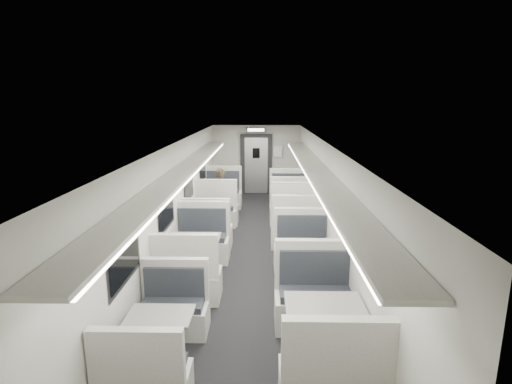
{
  "coord_description": "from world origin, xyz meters",
  "views": [
    {
      "loc": [
        0.25,
        -7.88,
        3.2
      ],
      "look_at": [
        0.09,
        0.95,
        1.19
      ],
      "focal_mm": 28.0,
      "sensor_mm": 36.0,
      "label": 1
    }
  ],
  "objects_px": {
    "booth_left_d": "(161,339)",
    "exit_sign": "(256,130)",
    "booth_right_a": "(290,203)",
    "passenger": "(222,196)",
    "booth_right_b": "(294,218)",
    "booth_right_c": "(305,265)",
    "booth_left_c": "(195,257)",
    "vestibule_door": "(256,165)",
    "booth_left_a": "(220,201)",
    "booth_right_d": "(323,333)",
    "booth_left_b": "(212,220)"
  },
  "relations": [
    {
      "from": "booth_left_d",
      "to": "exit_sign",
      "type": "height_order",
      "value": "exit_sign"
    },
    {
      "from": "booth_right_a",
      "to": "exit_sign",
      "type": "xyz_separation_m",
      "value": [
        -1.0,
        2.36,
        1.88
      ]
    },
    {
      "from": "booth_right_a",
      "to": "passenger",
      "type": "height_order",
      "value": "passenger"
    },
    {
      "from": "booth_right_b",
      "to": "booth_right_c",
      "type": "relative_size",
      "value": 1.07
    },
    {
      "from": "booth_left_c",
      "to": "vestibule_door",
      "type": "bearing_deg",
      "value": 81.8
    },
    {
      "from": "booth_left_a",
      "to": "booth_right_a",
      "type": "xyz_separation_m",
      "value": [
        2.0,
        -0.12,
        -0.02
      ]
    },
    {
      "from": "passenger",
      "to": "vestibule_door",
      "type": "xyz_separation_m",
      "value": [
        0.86,
        3.47,
        0.3
      ]
    },
    {
      "from": "booth_right_b",
      "to": "booth_right_d",
      "type": "relative_size",
      "value": 0.99
    },
    {
      "from": "booth_left_b",
      "to": "passenger",
      "type": "distance_m",
      "value": 1.14
    },
    {
      "from": "booth_left_d",
      "to": "booth_right_d",
      "type": "distance_m",
      "value": 2.0
    },
    {
      "from": "booth_left_a",
      "to": "booth_left_c",
      "type": "relative_size",
      "value": 1.04
    },
    {
      "from": "booth_right_b",
      "to": "booth_right_d",
      "type": "distance_m",
      "value": 4.99
    },
    {
      "from": "booth_left_a",
      "to": "booth_left_b",
      "type": "height_order",
      "value": "booth_left_a"
    },
    {
      "from": "booth_left_d",
      "to": "booth_right_d",
      "type": "relative_size",
      "value": 0.83
    },
    {
      "from": "booth_left_b",
      "to": "vestibule_door",
      "type": "height_order",
      "value": "vestibule_door"
    },
    {
      "from": "passenger",
      "to": "exit_sign",
      "type": "xyz_separation_m",
      "value": [
        0.86,
        2.98,
        1.54
      ]
    },
    {
      "from": "booth_right_b",
      "to": "vestibule_door",
      "type": "height_order",
      "value": "vestibule_door"
    },
    {
      "from": "booth_right_b",
      "to": "booth_left_b",
      "type": "bearing_deg",
      "value": -175.77
    },
    {
      "from": "passenger",
      "to": "booth_left_c",
      "type": "bearing_deg",
      "value": -95.03
    },
    {
      "from": "booth_left_b",
      "to": "passenger",
      "type": "relative_size",
      "value": 1.5
    },
    {
      "from": "booth_left_d",
      "to": "exit_sign",
      "type": "relative_size",
      "value": 3.13
    },
    {
      "from": "booth_right_d",
      "to": "booth_left_b",
      "type": "bearing_deg",
      "value": 112.45
    },
    {
      "from": "exit_sign",
      "to": "booth_left_b",
      "type": "bearing_deg",
      "value": -103.82
    },
    {
      "from": "booth_left_d",
      "to": "exit_sign",
      "type": "distance_m",
      "value": 9.22
    },
    {
      "from": "booth_right_a",
      "to": "booth_right_c",
      "type": "height_order",
      "value": "booth_right_a"
    },
    {
      "from": "booth_left_d",
      "to": "booth_right_a",
      "type": "distance_m",
      "value": 6.9
    },
    {
      "from": "booth_right_c",
      "to": "booth_right_d",
      "type": "distance_m",
      "value": 2.16
    },
    {
      "from": "booth_left_a",
      "to": "booth_left_d",
      "type": "xyz_separation_m",
      "value": [
        0.0,
        -6.72,
        -0.07
      ]
    },
    {
      "from": "booth_right_a",
      "to": "exit_sign",
      "type": "relative_size",
      "value": 3.62
    },
    {
      "from": "passenger",
      "to": "booth_right_b",
      "type": "bearing_deg",
      "value": -29.41
    },
    {
      "from": "booth_left_b",
      "to": "booth_right_c",
      "type": "xyz_separation_m",
      "value": [
        2.0,
        -2.68,
        -0.01
      ]
    },
    {
      "from": "exit_sign",
      "to": "vestibule_door",
      "type": "bearing_deg",
      "value": 90.0
    },
    {
      "from": "booth_right_b",
      "to": "vestibule_door",
      "type": "relative_size",
      "value": 1.1
    },
    {
      "from": "booth_right_c",
      "to": "passenger",
      "type": "relative_size",
      "value": 1.46
    },
    {
      "from": "booth_left_b",
      "to": "booth_right_a",
      "type": "xyz_separation_m",
      "value": [
        2.0,
        1.7,
        0.01
      ]
    },
    {
      "from": "booth_left_a",
      "to": "booth_left_d",
      "type": "bearing_deg",
      "value": -90.0
    },
    {
      "from": "booth_left_b",
      "to": "booth_right_a",
      "type": "distance_m",
      "value": 2.63
    },
    {
      "from": "booth_left_c",
      "to": "booth_right_c",
      "type": "bearing_deg",
      "value": -8.32
    },
    {
      "from": "booth_left_c",
      "to": "booth_left_d",
      "type": "distance_m",
      "value": 2.51
    },
    {
      "from": "booth_right_b",
      "to": "vestibule_door",
      "type": "bearing_deg",
      "value": 102.79
    },
    {
      "from": "booth_left_d",
      "to": "passenger",
      "type": "xyz_separation_m",
      "value": [
        0.14,
        5.98,
        0.39
      ]
    },
    {
      "from": "booth_right_c",
      "to": "booth_right_d",
      "type": "relative_size",
      "value": 0.93
    },
    {
      "from": "booth_left_d",
      "to": "booth_right_c",
      "type": "height_order",
      "value": "booth_right_c"
    },
    {
      "from": "booth_right_c",
      "to": "passenger",
      "type": "xyz_separation_m",
      "value": [
        -1.86,
        3.76,
        0.35
      ]
    },
    {
      "from": "booth_left_a",
      "to": "booth_right_d",
      "type": "height_order",
      "value": "booth_left_a"
    },
    {
      "from": "booth_right_b",
      "to": "vestibule_door",
      "type": "xyz_separation_m",
      "value": [
        -1.0,
        4.41,
        0.63
      ]
    },
    {
      "from": "passenger",
      "to": "booth_left_a",
      "type": "bearing_deg",
      "value": 97.94
    },
    {
      "from": "booth_left_c",
      "to": "booth_left_d",
      "type": "relative_size",
      "value": 1.16
    },
    {
      "from": "passenger",
      "to": "vestibule_door",
      "type": "bearing_deg",
      "value": 73.33
    },
    {
      "from": "booth_right_a",
      "to": "vestibule_door",
      "type": "xyz_separation_m",
      "value": [
        -1.0,
        2.85,
        0.64
      ]
    }
  ]
}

